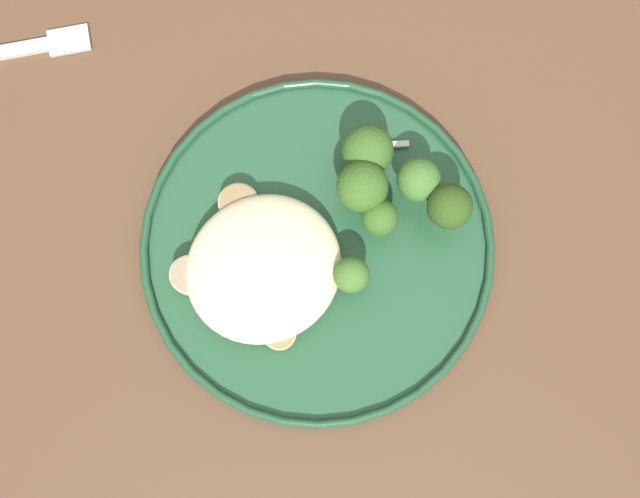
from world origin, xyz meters
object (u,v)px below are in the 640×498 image
at_px(seared_scallop_tiny_bay, 293,263).
at_px(broccoli_floret_tall_stalk, 380,218).
at_px(seared_scallop_right_edge, 263,270).
at_px(broccoli_floret_beside_noodles, 449,207).
at_px(broccoli_floret_rear_charred, 362,187).
at_px(broccoli_floret_right_tilted, 418,180).
at_px(seared_scallop_large_seared, 239,204).
at_px(broccoli_floret_front_edge, 350,276).
at_px(broccoli_floret_small_sprig, 368,151).
at_px(seared_scallop_front_small, 190,275).
at_px(seared_scallop_tilted_round, 279,333).
at_px(dinner_plate, 320,252).

xyz_separation_m(seared_scallop_tiny_bay, broccoli_floret_tall_stalk, (-0.08, 0.01, 0.02)).
bearing_deg(seared_scallop_right_edge, broccoli_floret_beside_noodles, 163.03).
distance_m(broccoli_floret_rear_charred, broccoli_floret_right_tilted, 0.05).
relative_size(seared_scallop_large_seared, seared_scallop_right_edge, 1.14).
bearing_deg(broccoli_floret_front_edge, seared_scallop_right_edge, -40.19).
height_order(broccoli_floret_small_sprig, broccoli_floret_right_tilted, broccoli_floret_small_sprig).
bearing_deg(broccoli_floret_tall_stalk, seared_scallop_right_edge, -11.81).
height_order(seared_scallop_large_seared, seared_scallop_right_edge, seared_scallop_large_seared).
distance_m(broccoli_floret_front_edge, broccoli_floret_small_sprig, 0.10).
bearing_deg(seared_scallop_front_small, broccoli_floret_front_edge, 144.79).
bearing_deg(broccoli_floret_beside_noodles, broccoli_floret_rear_charred, -47.52).
distance_m(seared_scallop_front_small, broccoli_floret_small_sprig, 0.17).
bearing_deg(broccoli_floret_beside_noodles, seared_scallop_tiny_bay, -16.00).
xyz_separation_m(seared_scallop_tiny_bay, broccoli_floret_right_tilted, (-0.12, 0.00, 0.02)).
xyz_separation_m(seared_scallop_tilted_round, broccoli_floret_small_sprig, (-0.14, -0.08, 0.02)).
height_order(seared_scallop_right_edge, broccoli_floret_small_sprig, broccoli_floret_small_sprig).
relative_size(broccoli_floret_rear_charred, broccoli_floret_tall_stalk, 1.29).
relative_size(broccoli_floret_rear_charred, broccoli_floret_small_sprig, 1.10).
bearing_deg(dinner_plate, seared_scallop_tilted_round, 30.63).
bearing_deg(seared_scallop_tilted_round, broccoli_floret_small_sprig, -150.10).
relative_size(dinner_plate, broccoli_floret_tall_stalk, 6.21).
height_order(broccoli_floret_front_edge, broccoli_floret_tall_stalk, broccoli_floret_tall_stalk).
relative_size(dinner_plate, broccoli_floret_rear_charred, 4.81).
height_order(seared_scallop_tilted_round, broccoli_floret_front_edge, broccoli_floret_front_edge).
bearing_deg(seared_scallop_right_edge, broccoli_floret_front_edge, 139.81).
distance_m(seared_scallop_front_small, broccoli_floret_tall_stalk, 0.16).
bearing_deg(seared_scallop_tiny_bay, broccoli_floret_front_edge, 130.64).
height_order(seared_scallop_front_small, seared_scallop_tiny_bay, same).
height_order(seared_scallop_large_seared, seared_scallop_tiny_bay, seared_scallop_tiny_bay).
xyz_separation_m(seared_scallop_tilted_round, broccoli_floret_right_tilted, (-0.16, -0.04, 0.02)).
relative_size(seared_scallop_right_edge, broccoli_floret_beside_noodles, 0.50).
bearing_deg(broccoli_floret_tall_stalk, broccoli_floret_front_edge, 28.08).
relative_size(seared_scallop_large_seared, seared_scallop_front_small, 1.05).
relative_size(seared_scallop_tilted_round, broccoli_floret_beside_noodles, 0.46).
relative_size(seared_scallop_tiny_bay, broccoli_floret_right_tilted, 0.42).
height_order(seared_scallop_tilted_round, seared_scallop_front_small, seared_scallop_front_small).
relative_size(seared_scallop_right_edge, broccoli_floret_front_edge, 0.69).
distance_m(seared_scallop_tilted_round, broccoli_floret_rear_charred, 0.13).
height_order(seared_scallop_tilted_round, broccoli_floret_beside_noodles, broccoli_floret_beside_noodles).
bearing_deg(broccoli_floret_small_sprig, broccoli_floret_front_edge, 47.57).
bearing_deg(broccoli_floret_front_edge, seared_scallop_large_seared, -68.64).
bearing_deg(broccoli_floret_right_tilted, seared_scallop_tilted_round, 13.22).
bearing_deg(broccoli_floret_right_tilted, seared_scallop_front_small, -12.20).
distance_m(seared_scallop_tiny_bay, broccoli_floret_beside_noodles, 0.13).
xyz_separation_m(seared_scallop_large_seared, broccoli_floret_rear_charred, (-0.09, 0.05, 0.03)).
xyz_separation_m(seared_scallop_right_edge, broccoli_floret_right_tilted, (-0.14, 0.01, 0.02)).
distance_m(seared_scallop_tiny_bay, broccoli_floret_tall_stalk, 0.08).
bearing_deg(broccoli_floret_right_tilted, dinner_plate, -0.76).
bearing_deg(seared_scallop_large_seared, broccoli_floret_small_sprig, 166.04).
relative_size(broccoli_floret_rear_charred, broccoli_floret_right_tilted, 1.14).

